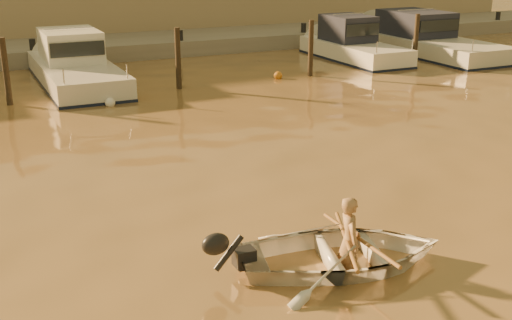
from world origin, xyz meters
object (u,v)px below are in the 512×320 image
dinghy (342,253)px  moored_boat_2 (76,66)px  moored_boat_5 (426,39)px  moored_boat_4 (355,44)px  person (349,241)px

dinghy → moored_boat_2: bearing=18.9°
dinghy → moored_boat_5: bearing=-28.1°
moored_boat_4 → moored_boat_5: size_ratio=0.71×
dinghy → person: 0.22m
dinghy → person: (0.10, -0.03, 0.19)m
person → moored_boat_2: bearing=19.3°
dinghy → person: person is taller
dinghy → moored_boat_4: (10.17, 14.98, 0.43)m
moored_boat_4 → moored_boat_5: same height
person → moored_boat_2: (-1.20, 15.00, 0.23)m
moored_boat_4 → moored_boat_5: 3.72m
moored_boat_5 → moored_boat_2: bearing=180.0°
dinghy → moored_boat_4: size_ratio=0.48×
dinghy → moored_boat_2: (-1.11, 14.98, 0.43)m
moored_boat_2 → dinghy: bearing=-85.8°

